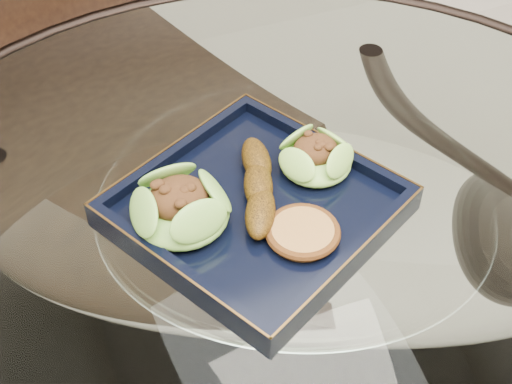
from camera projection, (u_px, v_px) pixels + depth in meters
name	position (u px, v px, depth m)	size (l,w,h in m)	color
dining_table	(288.00, 317.00, 0.92)	(1.13, 1.13, 0.77)	white
dining_chair	(99.00, 145.00, 1.21)	(0.53, 0.53, 1.01)	#321D10
navy_plate	(256.00, 211.00, 0.81)	(0.27, 0.27, 0.02)	black
lettuce_wrap_left	(181.00, 210.00, 0.77)	(0.11, 0.11, 0.04)	#4C912A
lettuce_wrap_right	(316.00, 159.00, 0.84)	(0.09, 0.09, 0.03)	#68AD32
roasted_plantain	(258.00, 186.00, 0.81)	(0.16, 0.03, 0.03)	#5E3B09
crumb_patty	(303.00, 233.00, 0.77)	(0.07, 0.07, 0.01)	#AF793A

